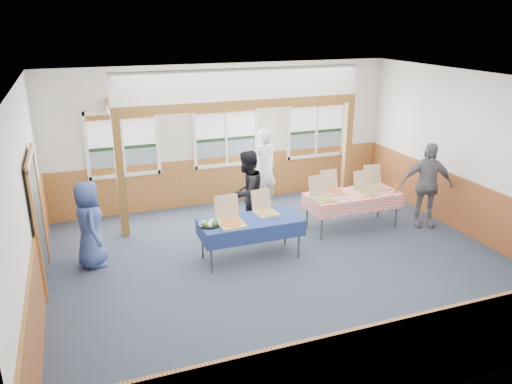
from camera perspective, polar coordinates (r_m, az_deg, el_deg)
floor at (r=8.95m, az=3.34°, el=-8.29°), size 8.00×8.00×0.00m
ceiling at (r=7.99m, az=3.79°, el=12.49°), size 8.00×8.00×0.00m
wall_back at (r=11.51m, az=-3.52°, el=6.52°), size 8.00×0.00×8.00m
wall_front at (r=5.57m, az=18.38°, el=-8.98°), size 8.00×0.00×8.00m
wall_left at (r=7.72m, az=-24.79°, el=-1.80°), size 0.00×8.00×8.00m
wall_right at (r=10.55m, az=23.89°, el=3.70°), size 0.00×8.00×8.00m
wainscot_back at (r=11.76m, az=-3.38°, el=1.50°), size 7.98×0.05×1.10m
wainscot_front at (r=6.14m, az=17.15°, el=-17.56°), size 7.98×0.05×1.10m
wainscot_left at (r=8.12m, az=-23.57°, el=-8.71°), size 0.05×6.98×1.10m
wainscot_right at (r=10.84m, az=23.05°, el=-1.65°), size 0.05×6.98×1.10m
cased_opening at (r=8.74m, az=-23.71°, el=-3.13°), size 0.06×1.30×2.10m
window_left at (r=11.02m, az=-15.03°, el=5.74°), size 1.56×0.10×1.46m
window_mid at (r=11.45m, az=-3.47°, el=6.86°), size 1.56×0.10×1.46m
window_right at (r=12.30m, az=6.92°, el=7.63°), size 1.56×0.10×1.46m
post_left at (r=10.02m, az=-15.22°, el=1.53°), size 0.15×0.15×2.40m
post_right at (r=11.52m, az=10.32°, el=4.21°), size 0.15×0.15×2.40m
cross_beam at (r=10.21m, az=-1.62°, el=10.00°), size 5.15×0.18×0.18m
table_left at (r=8.88m, az=-0.63°, el=-3.51°), size 1.91×1.09×0.76m
table_right at (r=10.36m, az=11.01°, el=-0.45°), size 1.95×0.95×0.76m
pizza_box_a at (r=8.62m, az=-2.91°, el=-3.35°), size 0.44×0.53×0.47m
pizza_box_b at (r=9.08m, az=1.07°, el=-2.14°), size 0.42×0.49×0.41m
pizza_box_c at (r=9.88m, az=7.60°, el=-0.49°), size 0.43×0.51×0.43m
pizza_box_d at (r=10.30m, az=8.83°, el=0.29°), size 0.41×0.49×0.42m
pizza_box_e at (r=10.39m, az=12.47°, el=0.20°), size 0.41×0.49×0.42m
pizza_box_f at (r=10.77m, az=13.63°, el=0.81°), size 0.41×0.50×0.44m
veggie_tray at (r=8.64m, az=-5.33°, el=-3.63°), size 0.38×0.38×0.09m
drink_glass at (r=10.58m, az=15.70°, el=0.34°), size 0.07×0.07×0.15m
woman_white at (r=11.16m, az=0.84°, el=2.59°), size 0.77×0.61×1.86m
woman_black at (r=9.89m, az=-1.03°, el=-0.08°), size 1.06×1.01×1.72m
man_blue at (r=9.07m, az=-18.50°, el=-3.52°), size 0.56×0.80×1.55m
person_grey at (r=10.84m, az=18.89°, el=0.78°), size 1.13×0.81×1.78m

